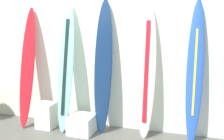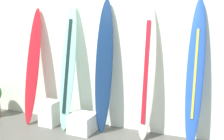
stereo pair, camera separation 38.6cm
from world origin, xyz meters
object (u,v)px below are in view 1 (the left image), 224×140
surfboard_navy (103,67)px  surfboard_cobalt (195,74)px  surfboard_crimson (28,67)px  display_block_center (82,124)px  surfboard_seafoam (66,68)px  display_block_left (46,115)px  surfboard_ivory (147,72)px

surfboard_navy → surfboard_cobalt: size_ratio=1.01×
surfboard_crimson → surfboard_navy: surfboard_navy is taller
surfboard_crimson → display_block_center: (1.02, -0.11, -0.86)m
surfboard_seafoam → display_block_center: (0.31, -0.11, -0.89)m
display_block_left → display_block_center: bearing=-4.2°
surfboard_ivory → display_block_left: surfboard_ivory is taller
surfboard_crimson → surfboard_cobalt: size_ratio=0.97×
surfboard_crimson → surfboard_ivory: 2.01m
surfboard_seafoam → surfboard_cobalt: bearing=2.2°
display_block_center → surfboard_seafoam: bearing=160.4°
surfboard_crimson → display_block_left: bearing=-10.3°
surfboard_crimson → surfboard_cobalt: bearing=1.5°
surfboard_ivory → surfboard_seafoam: bearing=-176.3°
surfboard_crimson → display_block_left: (0.36, -0.07, -0.80)m
surfboard_crimson → surfboard_cobalt: surfboard_cobalt is taller
display_block_left → display_block_center: 0.67m
display_block_center → surfboard_crimson: bearing=173.6°
surfboard_ivory → display_block_center: size_ratio=5.10×
surfboard_crimson → surfboard_navy: size_ratio=0.95×
surfboard_crimson → surfboard_seafoam: surfboard_seafoam is taller
surfboard_crimson → surfboard_seafoam: (0.71, -0.00, 0.02)m
surfboard_seafoam → surfboard_ivory: surfboard_seafoam is taller
surfboard_navy → surfboard_seafoam: bearing=-172.9°
surfboard_navy → display_block_center: surfboard_navy is taller
surfboard_seafoam → surfboard_cobalt: surfboard_seafoam is taller
surfboard_seafoam → surfboard_cobalt: (1.99, 0.08, -0.00)m
surfboard_crimson → surfboard_navy: 1.33m
display_block_center → surfboard_ivory: bearing=11.0°
surfboard_navy → surfboard_ivory: bearing=0.6°
surfboard_crimson → display_block_center: bearing=-6.4°
surfboard_seafoam → surfboard_navy: bearing=7.1°
surfboard_cobalt → surfboard_crimson: bearing=-178.5°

